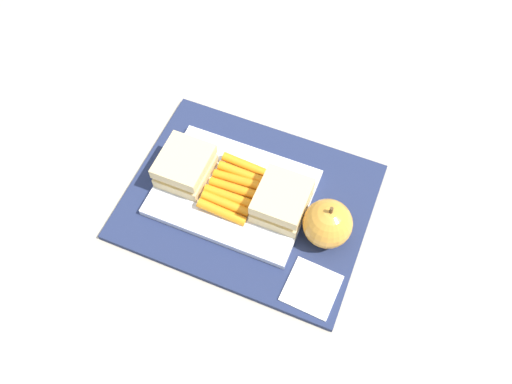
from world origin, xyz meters
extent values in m
plane|color=#B7AD99|center=(0.00, 0.00, 0.00)|extent=(2.40, 2.40, 0.00)
cube|color=navy|center=(0.00, 0.00, 0.01)|extent=(0.36, 0.28, 0.01)
cube|color=white|center=(-0.03, 0.00, 0.02)|extent=(0.23, 0.17, 0.01)
cube|color=#DBC189|center=(-0.10, 0.00, 0.03)|extent=(0.07, 0.08, 0.02)
cube|color=#F4CC4C|center=(-0.10, 0.00, 0.04)|extent=(0.07, 0.07, 0.01)
cube|color=#DBC189|center=(-0.10, 0.00, 0.06)|extent=(0.07, 0.08, 0.02)
cube|color=#DBC189|center=(0.05, 0.00, 0.03)|extent=(0.07, 0.08, 0.02)
cube|color=#F4CC4C|center=(0.05, 0.00, 0.04)|extent=(0.07, 0.07, 0.01)
cube|color=#DBC189|center=(0.05, 0.00, 0.06)|extent=(0.07, 0.08, 0.02)
cylinder|color=orange|center=(-0.02, -0.04, 0.03)|extent=(0.08, 0.01, 0.02)
cylinder|color=orange|center=(-0.02, -0.03, 0.03)|extent=(0.08, 0.01, 0.02)
cylinder|color=orange|center=(-0.03, -0.02, 0.03)|extent=(0.08, 0.01, 0.02)
cylinder|color=orange|center=(-0.02, 0.00, 0.03)|extent=(0.08, 0.01, 0.02)
cylinder|color=orange|center=(-0.03, 0.02, 0.03)|extent=(0.08, 0.01, 0.02)
cylinder|color=orange|center=(-0.02, 0.03, 0.03)|extent=(0.08, 0.01, 0.02)
cylinder|color=orange|center=(-0.02, 0.04, 0.03)|extent=(0.08, 0.01, 0.02)
sphere|color=gold|center=(0.13, -0.01, 0.05)|extent=(0.07, 0.07, 0.07)
cylinder|color=brown|center=(0.13, -0.01, 0.09)|extent=(0.01, 0.01, 0.01)
cube|color=white|center=(0.14, -0.10, 0.01)|extent=(0.07, 0.07, 0.00)
camera|label=1|loc=(0.15, -0.34, 0.68)|focal=35.47mm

